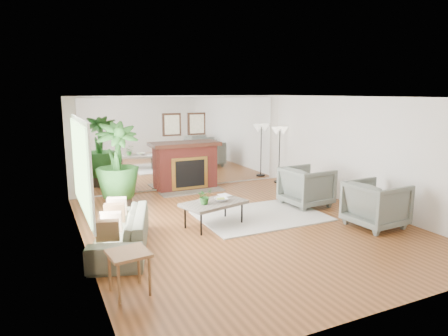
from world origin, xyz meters
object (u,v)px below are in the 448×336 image
fireplace (187,166)px  coffee_table (214,204)px  side_table (129,259)px  potted_ficus (117,164)px  floor_lamp (280,135)px  armchair_front (376,204)px  sofa (121,231)px  armchair_back (307,187)px

fireplace → coffee_table: fireplace is taller
side_table → potted_ficus: size_ratio=0.29×
potted_ficus → floor_lamp: (4.74, 0.78, 0.33)m
side_table → armchair_front: bearing=6.8°
fireplace → sofa: fireplace is taller
side_table → floor_lamp: size_ratio=0.35×
armchair_front → side_table: armchair_front is taller
fireplace → floor_lamp: (2.70, -0.32, 0.72)m
armchair_back → side_table: bearing=113.5°
sofa → floor_lamp: size_ratio=1.30×
coffee_table → sofa: 1.93m
armchair_front → floor_lamp: bearing=-9.6°
sofa → floor_lamp: floor_lamp is taller
armchair_back → side_table: size_ratio=1.75×
fireplace → armchair_back: size_ratio=2.05×
coffee_table → armchair_back: size_ratio=1.37×
armchair_back → side_table: armchair_back is taller
potted_ficus → sofa: bearing=-100.0°
fireplace → floor_lamp: size_ratio=1.27×
armchair_front → floor_lamp: floor_lamp is taller
sofa → side_table: sofa is taller
fireplace → coffee_table: bearing=-100.7°
fireplace → side_table: 5.67m
sofa → coffee_table: bearing=118.9°
sofa → armchair_back: bearing=117.2°
potted_ficus → coffee_table: bearing=-52.9°
potted_ficus → fireplace: bearing=28.5°
fireplace → potted_ficus: 2.35m
coffee_table → side_table: (-2.08, -1.96, 0.03)m
side_table → potted_ficus: potted_ficus is taller
armchair_front → potted_ficus: potted_ficus is taller
fireplace → sofa: size_ratio=0.97×
floor_lamp → side_table: bearing=-138.8°
sofa → side_table: size_ratio=3.69×
coffee_table → sofa: size_ratio=0.65×
coffee_table → armchair_front: bearing=-25.9°
fireplace → side_table: fireplace is taller
side_table → floor_lamp: bearing=41.2°
coffee_table → side_table: side_table is taller
floor_lamp → sofa: bearing=-148.8°
fireplace → side_table: size_ratio=3.59×
side_table → floor_lamp: (5.35, 4.68, 0.90)m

